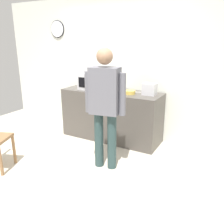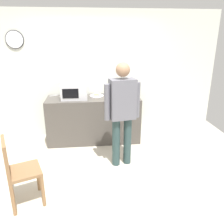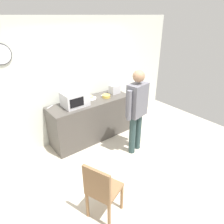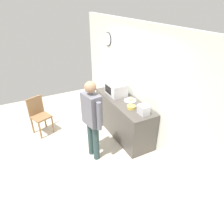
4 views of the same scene
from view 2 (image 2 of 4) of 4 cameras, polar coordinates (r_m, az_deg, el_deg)
name	(u,v)px [view 2 (image 2 of 4)]	position (r m, az deg, el deg)	size (l,w,h in m)	color
ground_plane	(92,173)	(3.78, -5.00, -15.09)	(6.00, 6.00, 0.00)	beige
back_wall	(89,76)	(4.80, -5.94, 9.16)	(5.40, 0.13, 2.60)	silver
kitchen_counter	(94,119)	(4.66, -4.62, -1.86)	(1.85, 0.62, 0.92)	#4C4742
microwave	(74,91)	(4.48, -9.54, 5.25)	(0.50, 0.39, 0.30)	silver
sandwich_plate	(97,95)	(4.63, -3.91, 4.25)	(0.28, 0.28, 0.07)	white
salad_bowl	(113,96)	(4.48, 0.33, 3.95)	(0.18, 0.18, 0.06)	gold
toaster	(128,92)	(4.60, 4.13, 5.19)	(0.22, 0.18, 0.20)	silver
fork_utensil	(114,95)	(4.67, 0.60, 4.22)	(0.17, 0.02, 0.01)	silver
spoon_utensil	(54,96)	(4.81, -14.57, 4.05)	(0.17, 0.02, 0.01)	silver
person_standing	(122,108)	(3.59, 2.62, 1.00)	(0.58, 0.31, 1.73)	#2A4041
wooden_chair	(17,169)	(3.14, -22.89, -13.15)	(0.52, 0.52, 0.94)	olive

